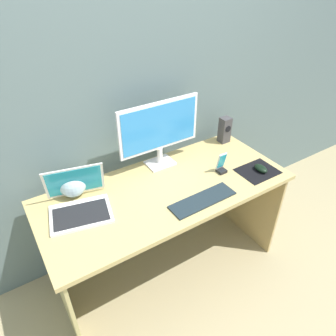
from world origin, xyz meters
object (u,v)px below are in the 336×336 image
(monitor, at_px, (159,130))
(speaker_right, at_px, (225,130))
(fishbowl, at_px, (72,183))
(keyboard_external, at_px, (203,200))
(mouse, at_px, (261,168))
(phone_in_dock, at_px, (221,165))
(laptop, at_px, (79,203))

(monitor, distance_m, speaker_right, 0.58)
(monitor, relative_size, fishbowl, 3.44)
(keyboard_external, bearing_deg, monitor, 90.53)
(mouse, bearing_deg, keyboard_external, -173.47)
(monitor, xyz_separation_m, mouse, (0.50, -0.42, -0.23))
(monitor, bearing_deg, fishbowl, -179.89)
(fishbowl, height_order, phone_in_dock, fishbowl)
(speaker_right, bearing_deg, laptop, -172.57)
(speaker_right, xyz_separation_m, phone_in_dock, (-0.27, -0.29, -0.05))
(monitor, bearing_deg, speaker_right, 0.21)
(monitor, bearing_deg, keyboard_external, -88.59)
(fishbowl, xyz_separation_m, phone_in_dock, (0.87, -0.29, -0.03))
(fishbowl, xyz_separation_m, keyboard_external, (0.60, -0.45, -0.07))
(laptop, xyz_separation_m, phone_in_dock, (0.89, -0.14, 0.00))
(laptop, xyz_separation_m, mouse, (1.11, -0.27, -0.03))
(phone_in_dock, bearing_deg, mouse, -30.92)
(monitor, relative_size, laptop, 1.46)
(monitor, xyz_separation_m, fishbowl, (-0.59, -0.00, -0.18))
(speaker_right, height_order, phone_in_dock, speaker_right)
(fishbowl, bearing_deg, phone_in_dock, -18.24)
(laptop, bearing_deg, monitor, 13.86)
(keyboard_external, xyz_separation_m, phone_in_dock, (0.27, 0.16, 0.04))
(fishbowl, bearing_deg, mouse, -21.02)
(fishbowl, bearing_deg, laptop, -96.92)
(laptop, bearing_deg, fishbowl, 83.08)
(speaker_right, height_order, mouse, speaker_right)
(keyboard_external, xyz_separation_m, mouse, (0.49, 0.03, 0.02))
(monitor, distance_m, laptop, 0.66)
(mouse, height_order, phone_in_dock, phone_in_dock)
(laptop, relative_size, mouse, 3.83)
(phone_in_dock, bearing_deg, keyboard_external, -148.87)
(keyboard_external, bearing_deg, speaker_right, 39.01)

